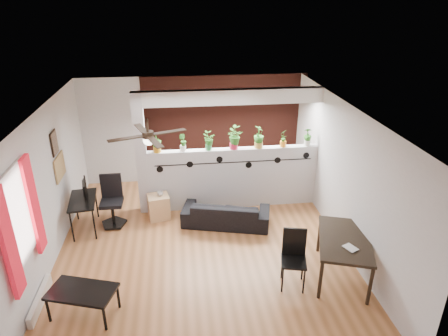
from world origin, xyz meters
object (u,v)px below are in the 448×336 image
at_px(ceiling_fan, 148,137).
at_px(potted_plant_4, 259,136).
at_px(potted_plant_2, 208,141).
at_px(potted_plant_3, 234,137).
at_px(potted_plant_1, 183,142).
at_px(folding_chair, 294,253).
at_px(cube_shelf, 159,207).
at_px(office_chair, 112,204).
at_px(potted_plant_0, 157,141).
at_px(coffee_table, 82,293).
at_px(dining_table, 345,243).
at_px(potted_plant_6, 308,136).
at_px(cup, 160,194).
at_px(potted_plant_5, 283,137).
at_px(sofa, 226,213).
at_px(computer_desk, 83,202).

height_order(ceiling_fan, potted_plant_4, ceiling_fan).
xyz_separation_m(potted_plant_2, potted_plant_3, (0.53, 0.00, 0.05)).
distance_m(potted_plant_1, folding_chair, 3.26).
distance_m(cube_shelf, office_chair, 0.94).
xyz_separation_m(potted_plant_0, coffee_table, (-1.04, -2.98, -1.19)).
height_order(potted_plant_1, dining_table, potted_plant_1).
xyz_separation_m(potted_plant_1, potted_plant_6, (2.63, -0.00, 0.02)).
height_order(potted_plant_1, cup, potted_plant_1).
bearing_deg(potted_plant_3, ceiling_fan, -131.63).
height_order(potted_plant_4, potted_plant_5, potted_plant_4).
xyz_separation_m(potted_plant_6, office_chair, (-4.10, -0.47, -1.10)).
xyz_separation_m(potted_plant_5, coffee_table, (-3.68, -2.98, -1.16)).
relative_size(dining_table, coffee_table, 1.42).
bearing_deg(sofa, cube_shelf, -2.11).
xyz_separation_m(potted_plant_4, coffee_table, (-3.15, -2.98, -1.21)).
bearing_deg(cup, potted_plant_0, 92.71).
bearing_deg(ceiling_fan, cube_shelf, 90.54).
bearing_deg(folding_chair, cube_shelf, 133.73).
relative_size(potted_plant_2, cup, 3.34).
distance_m(ceiling_fan, coffee_table, 2.48).
height_order(potted_plant_4, potted_plant_6, potted_plant_4).
bearing_deg(dining_table, potted_plant_1, 134.11).
height_order(folding_chair, coffee_table, folding_chair).
bearing_deg(computer_desk, potted_plant_5, 8.28).
height_order(cube_shelf, dining_table, dining_table).
distance_m(potted_plant_6, cube_shelf, 3.46).
distance_m(potted_plant_3, potted_plant_5, 1.05).
xyz_separation_m(cup, folding_chair, (2.16, -2.31, 0.01)).
bearing_deg(potted_plant_5, computer_desk, -171.72).
relative_size(ceiling_fan, potted_plant_0, 2.70).
xyz_separation_m(computer_desk, folding_chair, (3.64, -2.05, -0.03)).
relative_size(potted_plant_4, sofa, 0.29).
bearing_deg(computer_desk, dining_table, -23.79).
bearing_deg(folding_chair, sofa, 113.97).
relative_size(potted_plant_1, folding_chair, 0.37).
distance_m(potted_plant_2, dining_table, 3.37).
distance_m(potted_plant_2, potted_plant_3, 0.53).
relative_size(computer_desk, coffee_table, 0.92).
bearing_deg(potted_plant_4, folding_chair, -88.57).
bearing_deg(potted_plant_0, potted_plant_6, -0.00).
distance_m(potted_plant_6, coffee_table, 5.28).
distance_m(potted_plant_3, dining_table, 3.11).
distance_m(cup, folding_chair, 3.16).
bearing_deg(potted_plant_1, potted_plant_6, -0.00).
bearing_deg(potted_plant_3, potted_plant_5, 0.00).
xyz_separation_m(sofa, dining_table, (1.70, -1.84, 0.40)).
bearing_deg(potted_plant_4, office_chair, -171.33).
xyz_separation_m(potted_plant_1, cube_shelf, (-0.56, -0.34, -1.28)).
distance_m(ceiling_fan, sofa, 2.69).
xyz_separation_m(ceiling_fan, potted_plant_6, (3.18, 1.80, -0.76)).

